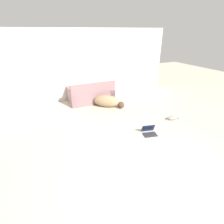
% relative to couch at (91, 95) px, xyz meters
% --- Properties ---
extents(ground_plane, '(20.00, 20.00, 0.00)m').
position_rel_couch_xyz_m(ground_plane, '(-0.32, -4.27, -0.28)').
color(ground_plane, '#BCB29E').
extents(wall_back, '(7.70, 0.06, 2.58)m').
position_rel_couch_xyz_m(wall_back, '(-0.32, 0.54, 1.01)').
color(wall_back, silver).
rests_on(wall_back, ground_plane).
extents(couch, '(1.66, 0.87, 0.81)m').
position_rel_couch_xyz_m(couch, '(0.00, 0.00, 0.00)').
color(couch, gray).
rests_on(couch, ground_plane).
extents(dog, '(1.13, 0.98, 0.42)m').
position_rel_couch_xyz_m(dog, '(0.36, -0.73, -0.07)').
color(dog, '#A38460').
rests_on(dog, ground_plane).
extents(cat, '(0.52, 0.20, 0.13)m').
position_rel_couch_xyz_m(cat, '(1.78, -2.51, -0.22)').
color(cat, gray).
rests_on(cat, ground_plane).
extents(laptop_open, '(0.42, 0.39, 0.23)m').
position_rel_couch_xyz_m(laptop_open, '(0.62, -2.84, -0.20)').
color(laptop_open, '#2D2D33').
rests_on(laptop_open, ground_plane).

